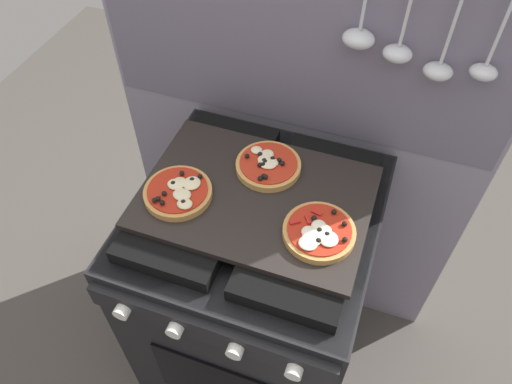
{
  "coord_description": "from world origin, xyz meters",
  "views": [
    {
      "loc": [
        0.25,
        -0.71,
        1.8
      ],
      "look_at": [
        0.0,
        0.0,
        0.93
      ],
      "focal_mm": 34.42,
      "sensor_mm": 36.0,
      "label": 1
    }
  ],
  "objects_px": {
    "pizza_left": "(178,192)",
    "baking_tray": "(256,197)",
    "pizza_right": "(319,232)",
    "pizza_center": "(268,165)",
    "stove": "(256,292)"
  },
  "relations": [
    {
      "from": "baking_tray",
      "to": "pizza_center",
      "type": "xyz_separation_m",
      "value": [
        0.0,
        0.09,
        0.02
      ]
    },
    {
      "from": "baking_tray",
      "to": "pizza_center",
      "type": "relative_size",
      "value": 3.34
    },
    {
      "from": "stove",
      "to": "baking_tray",
      "type": "bearing_deg",
      "value": 90.0
    },
    {
      "from": "baking_tray",
      "to": "pizza_right",
      "type": "bearing_deg",
      "value": -21.18
    },
    {
      "from": "pizza_left",
      "to": "baking_tray",
      "type": "bearing_deg",
      "value": 20.23
    },
    {
      "from": "stove",
      "to": "pizza_right",
      "type": "relative_size",
      "value": 5.57
    },
    {
      "from": "baking_tray",
      "to": "pizza_right",
      "type": "relative_size",
      "value": 3.34
    },
    {
      "from": "baking_tray",
      "to": "pizza_center",
      "type": "bearing_deg",
      "value": 89.88
    },
    {
      "from": "pizza_left",
      "to": "pizza_center",
      "type": "height_order",
      "value": "same"
    },
    {
      "from": "pizza_right",
      "to": "pizza_center",
      "type": "bearing_deg",
      "value": 137.3
    },
    {
      "from": "baking_tray",
      "to": "pizza_left",
      "type": "xyz_separation_m",
      "value": [
        -0.17,
        -0.06,
        0.02
      ]
    },
    {
      "from": "pizza_center",
      "to": "pizza_right",
      "type": "bearing_deg",
      "value": -42.7
    },
    {
      "from": "baking_tray",
      "to": "pizza_left",
      "type": "height_order",
      "value": "pizza_left"
    },
    {
      "from": "stove",
      "to": "pizza_center",
      "type": "bearing_deg",
      "value": 89.88
    },
    {
      "from": "stove",
      "to": "pizza_right",
      "type": "distance_m",
      "value": 0.51
    }
  ]
}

